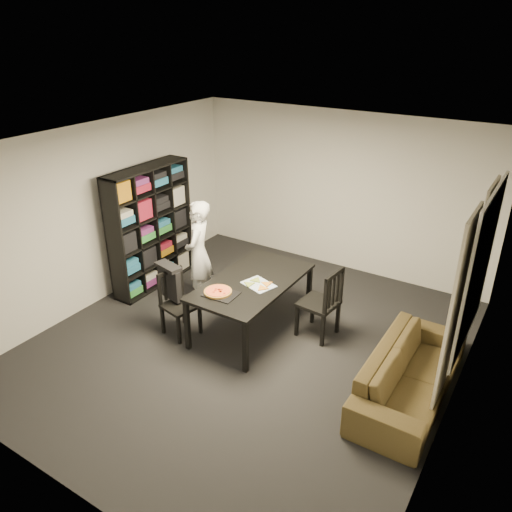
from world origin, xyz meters
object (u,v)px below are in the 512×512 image
Objects in this scene: dining_table at (252,285)px; chair_right at (325,299)px; chair_left at (176,298)px; pepperoni_pizza at (218,291)px; bookshelf at (151,228)px; sofa at (410,374)px; person at (199,254)px; baking_tray at (221,294)px.

dining_table is 0.97m from chair_right.
pepperoni_pizza is at bearing -70.37° from chair_left.
chair_left is (-0.82, -0.59, -0.16)m from dining_table.
chair_right reaches higher than dining_table.
dining_table is at bearing 70.61° from pepperoni_pizza.
sofa is at bearing -6.53° from bookshelf.
chair_left is 0.44× the size of sofa.
pepperoni_pizza is (0.85, -0.69, -0.03)m from person.
baking_tray is at bearing 30.02° from person.
dining_table is at bearing 76.13° from baking_tray.
chair_right is 1.44m from sofa.
dining_table is 0.88× the size of sofa.
baking_tray is (1.88, -0.79, -0.21)m from bookshelf.
bookshelf is 1.20× the size of person.
baking_tray is at bearing -4.26° from pepperoni_pizza.
bookshelf is 2.15× the size of chair_left.
chair_left is at bearing -173.79° from baking_tray.
baking_tray is 2.40m from sofa.
chair_right is at bearing -49.27° from chair_left.
baking_tray is (0.90, -0.70, -0.05)m from person.
dining_table is 2.25m from sofa.
sofa is at bearing 7.39° from baking_tray.
person is at bearing 27.91° from chair_left.
dining_table is at bearing -64.29° from chair_right.
bookshelf is 2.94m from chair_right.
chair_right is at bearing 39.35° from baking_tray.
chair_left is 0.89× the size of chair_right.
pepperoni_pizza reaches higher than dining_table.
sofa is at bearing -70.32° from chair_left.
chair_left is 0.69m from pepperoni_pizza.
chair_right is (0.91, 0.33, -0.10)m from dining_table.
person is 4.52× the size of pepperoni_pizza.
chair_left is at bearing -172.93° from pepperoni_pizza.
bookshelf is at bearing 157.35° from baking_tray.
pepperoni_pizza is at bearing 28.51° from person.
bookshelf reaches higher than person.
person is at bearing 169.78° from dining_table.
sofa is (3.24, -0.40, -0.50)m from person.
bookshelf is 1.08× the size of dining_table.
chair_left is 2.53× the size of pepperoni_pizza.
chair_right reaches higher than chair_left.
baking_tray is 0.06m from pepperoni_pizza.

